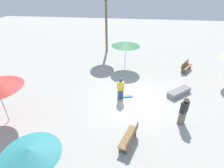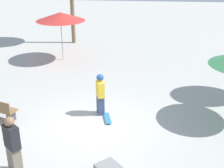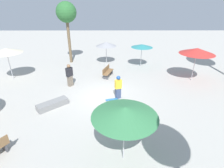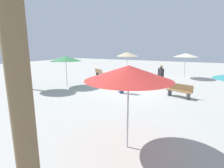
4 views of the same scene
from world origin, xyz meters
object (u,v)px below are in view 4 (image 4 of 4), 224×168
at_px(shade_umbrella_red, 129,73).
at_px(bench_near, 100,73).
at_px(concrete_ledge, 129,80).
at_px(shade_umbrella_cream, 186,55).
at_px(bench_far, 179,91).
at_px(skater_main, 122,81).
at_px(skateboard, 121,90).
at_px(bystander_watching, 161,76).
at_px(shade_umbrella_tan, 127,54).
at_px(shade_umbrella_green, 66,58).

bearing_deg(shade_umbrella_red, bench_near, 35.00).
relative_size(concrete_ledge, shade_umbrella_cream, 0.69).
relative_size(bench_far, shade_umbrella_red, 0.62).
height_order(skater_main, skateboard, skater_main).
relative_size(shade_umbrella_red, bystander_watching, 1.53).
bearing_deg(skater_main, bench_near, 22.63).
height_order(skater_main, shade_umbrella_red, shade_umbrella_red).
distance_m(shade_umbrella_tan, shade_umbrella_red, 15.53).
relative_size(skateboard, shade_umbrella_red, 0.31).
bearing_deg(bench_far, concrete_ledge, -15.46).
relative_size(skater_main, bench_near, 1.01).
bearing_deg(skater_main, bench_far, -99.33).
height_order(skateboard, shade_umbrella_red, shade_umbrella_red).
distance_m(skater_main, bystander_watching, 4.04).
height_order(skater_main, shade_umbrella_cream, shade_umbrella_cream).
distance_m(bench_near, bench_far, 9.93).
relative_size(shade_umbrella_green, shade_umbrella_cream, 0.96).
bearing_deg(skateboard, bench_near, 29.89).
height_order(concrete_ledge, bystander_watching, bystander_watching).
height_order(skater_main, shade_umbrella_green, shade_umbrella_green).
height_order(bench_far, shade_umbrella_green, shade_umbrella_green).
bearing_deg(shade_umbrella_red, skateboard, 26.33).
bearing_deg(concrete_ledge, bench_far, -124.16).
distance_m(skateboard, concrete_ledge, 3.69).
bearing_deg(bench_near, shade_umbrella_green, -55.99).
xyz_separation_m(shade_umbrella_green, shade_umbrella_red, (-6.10, -7.91, 0.14)).
height_order(skater_main, bystander_watching, bystander_watching).
bearing_deg(concrete_ledge, shade_umbrella_red, -158.31).
xyz_separation_m(concrete_ledge, shade_umbrella_cream, (4.65, -4.37, 2.20)).
height_order(skateboard, bench_near, bench_near).
relative_size(concrete_ledge, bench_near, 1.13).
bearing_deg(shade_umbrella_cream, shade_umbrella_green, 136.60).
relative_size(skater_main, shade_umbrella_green, 0.64).
xyz_separation_m(skateboard, concrete_ledge, (3.60, 0.80, 0.13)).
distance_m(concrete_ledge, shade_umbrella_red, 11.17).
bearing_deg(skateboard, shade_umbrella_red, -168.03).
height_order(skater_main, concrete_ledge, skater_main).
relative_size(skater_main, bench_far, 0.96).
xyz_separation_m(skateboard, shade_umbrella_tan, (7.77, 2.72, 2.32)).
distance_m(skater_main, bench_near, 7.40).
xyz_separation_m(concrete_ledge, bystander_watching, (-0.46, -2.99, 0.68)).
bearing_deg(bench_far, skater_main, 30.36).
relative_size(skater_main, concrete_ledge, 0.89).
xyz_separation_m(skater_main, bystander_watching, (3.57, -1.89, 0.00)).
distance_m(shade_umbrella_green, shade_umbrella_tan, 8.46).
height_order(bench_far, shade_umbrella_red, shade_umbrella_red).
xyz_separation_m(skateboard, bench_near, (4.92, 4.79, 0.37)).
height_order(bench_far, shade_umbrella_cream, shade_umbrella_cream).
bearing_deg(bystander_watching, bench_far, -16.64).
relative_size(skater_main, skateboard, 1.94).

